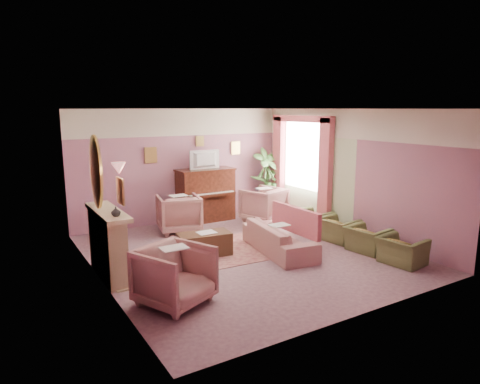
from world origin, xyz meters
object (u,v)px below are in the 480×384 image
piano (206,195)px  olive_chair_d (313,218)px  side_table (268,200)px  coffee_table (204,244)px  floral_armchair_front (175,273)px  television (206,158)px  sofa (279,233)px  floral_armchair_right (264,203)px  olive_chair_c (338,226)px  floral_armchair_left (179,211)px  olive_chair_a (402,246)px  olive_chair_b (367,235)px

piano → olive_chair_d: piano is taller
piano → side_table: piano is taller
coffee_table → floral_armchair_front: floral_armchair_front is taller
television → sofa: bearing=-87.4°
floral_armchair_right → side_table: floral_armchair_right is taller
television → coffee_table: television is taller
olive_chair_d → television: bearing=127.4°
olive_chair_c → coffee_table: bearing=167.2°
floral_armchair_right → olive_chair_c: bearing=-78.7°
floral_armchair_left → olive_chair_c: (2.63, -2.45, -0.14)m
coffee_table → olive_chair_d: (2.87, 0.17, 0.11)m
piano → side_table: (1.84, -0.11, -0.30)m
floral_armchair_left → olive_chair_d: 3.10m
olive_chair_c → olive_chair_d: same height
television → floral_armchair_right: size_ratio=0.84×
sofa → floral_armchair_front: floral_armchair_front is taller
coffee_table → floral_armchair_front: bearing=-128.1°
side_table → floral_armchair_right: bearing=-131.2°
floral_armchair_front → olive_chair_d: bearing=23.6°
floral_armchair_left → olive_chair_a: bearing=-57.2°
coffee_table → floral_armchair_front: size_ratio=1.05×
television → olive_chair_b: 4.32m
television → olive_chair_b: bearing=-66.5°
sofa → olive_chair_d: bearing=26.2°
television → floral_armchair_right: television is taller
coffee_table → side_table: (3.07, 2.26, 0.12)m
olive_chair_a → coffee_table: bearing=141.4°
piano → coffee_table: (-1.23, -2.37, -0.43)m
floral_armchair_right → side_table: bearing=48.8°
sofa → side_table: size_ratio=2.76×
coffee_table → olive_chair_d: olive_chair_d is taller
sofa → television: bearing=92.6°
piano → floral_armchair_left: bearing=-149.7°
olive_chair_a → side_table: side_table is taller
olive_chair_d → sofa: bearing=-153.8°
sofa → floral_armchair_right: size_ratio=2.02×
piano → sofa: size_ratio=0.72×
olive_chair_b → floral_armchair_right: bearing=98.3°
olive_chair_a → side_table: (0.20, 4.55, 0.02)m
floral_armchair_right → olive_chair_a: 3.85m
piano → floral_armchair_front: size_ratio=1.46×
television → piano: bearing=90.0°
television → floral_armchair_front: (-2.53, -3.98, -1.12)m
television → floral_armchair_left: (-0.98, -0.53, -1.12)m
olive_chair_b → olive_chair_c: bearing=90.0°
sofa → side_table: sofa is taller
television → olive_chair_c: 3.63m
coffee_table → floral_armchair_left: floral_armchair_left is taller
coffee_table → side_table: size_ratio=1.43×
olive_chair_b → olive_chair_c: 0.82m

